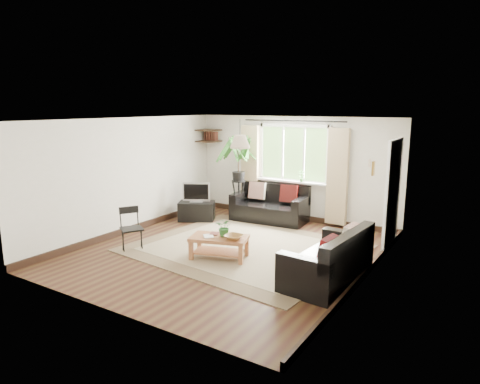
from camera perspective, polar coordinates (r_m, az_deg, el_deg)
The scene contains 24 objects.
floor at distance 7.95m, azimuth -1.55°, elevation -7.92°, with size 5.50×5.50×0.00m, color black.
ceiling at distance 7.50m, azimuth -1.65°, elevation 9.63°, with size 5.50×5.50×0.00m, color white.
wall_back at distance 10.01m, azimuth 7.17°, elevation 3.12°, with size 5.00×0.02×2.40m, color beige.
wall_front at distance 5.62m, azimuth -17.36°, elevation -3.94°, with size 5.00×0.02×2.40m, color beige.
wall_left at distance 9.24m, azimuth -14.61°, elevation 2.14°, with size 0.02×5.50×2.40m, color beige.
wall_right at distance 6.62m, azimuth 16.74°, elevation -1.61°, with size 0.02×5.50×2.40m, color beige.
rug at distance 8.11m, azimuth 0.64°, elevation -7.44°, with size 3.88×3.33×0.02m, color beige.
window at distance 9.93m, azimuth 7.13°, elevation 5.09°, with size 2.50×0.16×2.16m, color white, non-canonical shape.
door at distance 8.28m, azimuth 19.63°, elevation -0.63°, with size 0.06×0.96×2.06m, color silver.
corner_shelf at distance 10.87m, azimuth -4.21°, elevation 7.50°, with size 0.50×0.50×0.34m, color black, non-canonical shape.
pendant_lamp at distance 7.86m, azimuth 0.00°, elevation 7.16°, with size 0.36×0.36×0.54m, color beige, non-canonical shape.
wall_sconce at distance 6.83m, azimuth 17.12°, elevation 3.37°, with size 0.12×0.12×0.28m, color beige, non-canonical shape.
sofa_back at distance 9.89m, azimuth 3.98°, elevation -1.64°, with size 1.70×0.85×0.80m, color black, non-canonical shape.
sofa_right at distance 6.67m, azimuth 11.58°, elevation -8.48°, with size 0.83×1.66×0.78m, color black, non-canonical shape.
coffee_table at distance 7.54m, azimuth -2.78°, elevation -7.41°, with size 0.99×0.54×0.40m, color brown, non-canonical shape.
table_plant at distance 7.45m, azimuth -2.05°, elevation -4.74°, with size 0.29×0.25×0.32m, color #265C24.
bowl at distance 7.31m, azimuth -0.84°, elevation -6.04°, with size 0.31×0.31×0.08m, color olive.
book_a at distance 7.47m, azimuth -4.85°, elevation -5.93°, with size 0.16×0.22×0.02m, color silver.
book_b at distance 7.63m, azimuth -3.98°, elevation -5.52°, with size 0.15×0.20×0.02m, color brown.
tv_stand at distance 10.03m, azimuth -5.80°, elevation -2.54°, with size 0.82×0.46×0.44m, color black.
tv at distance 9.93m, azimuth -5.85°, elevation 0.04°, with size 0.63×0.21×0.48m, color #A5A5AA, non-canonical shape.
palm_stand at distance 10.07m, azimuth -0.20°, elevation 1.97°, with size 0.76×0.76×1.95m, color black, non-canonical shape.
folding_chair at distance 8.14m, azimuth -14.23°, elevation -4.88°, with size 0.41×0.41×0.80m, color black, non-canonical shape.
sill_plant at distance 9.82m, azimuth 8.18°, elevation 2.13°, with size 0.14×0.10×0.27m, color #2D6023.
Camera 1 is at (4.16, -6.24, 2.65)m, focal length 32.00 mm.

